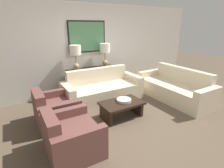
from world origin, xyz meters
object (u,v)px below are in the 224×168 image
at_px(armchair_near_back_wall, 55,111).
at_px(couch_by_side, 174,89).
at_px(couch_by_back_wall, 102,90).
at_px(console_table, 92,80).
at_px(table_lamp_left, 75,53).
at_px(armchair_near_camera, 71,137).
at_px(table_lamp_right, 105,50).
at_px(coffee_table, 122,106).
at_px(decorative_bowl, 124,100).

bearing_deg(armchair_near_back_wall, couch_by_side, -7.12).
bearing_deg(couch_by_side, couch_by_back_wall, 152.55).
distance_m(console_table, table_lamp_left, 1.01).
bearing_deg(armchair_near_camera, couch_by_back_wall, 48.42).
bearing_deg(console_table, table_lamp_right, 0.00).
distance_m(table_lamp_left, couch_by_side, 3.00).
distance_m(coffee_table, armchair_near_camera, 1.47).
distance_m(decorative_bowl, armchair_near_back_wall, 1.53).
bearing_deg(table_lamp_right, armchair_near_camera, -129.43).
bearing_deg(couch_by_side, armchair_near_back_wall, 172.88).
bearing_deg(couch_by_back_wall, armchair_near_back_wall, -159.36).
bearing_deg(console_table, armchair_near_camera, -121.73).
xyz_separation_m(table_lamp_left, decorative_bowl, (0.47, -1.77, -0.88)).
bearing_deg(armchair_near_camera, console_table, 58.27).
distance_m(console_table, couch_by_back_wall, 0.71).
bearing_deg(table_lamp_left, armchair_near_back_wall, -127.70).
bearing_deg(coffee_table, table_lamp_right, 73.06).
xyz_separation_m(table_lamp_left, couch_by_side, (2.30, -1.65, -0.99)).
relative_size(console_table, armchair_near_camera, 1.57).
relative_size(console_table, couch_by_back_wall, 0.69).
distance_m(decorative_bowl, armchair_near_camera, 1.55).
distance_m(couch_by_side, decorative_bowl, 1.83).
bearing_deg(couch_by_side, console_table, 137.86).
bearing_deg(console_table, coffee_table, -92.24).
height_order(console_table, armchair_near_back_wall, console_table).
relative_size(table_lamp_left, armchair_near_camera, 0.74).
relative_size(armchair_near_back_wall, armchair_near_camera, 1.00).
bearing_deg(couch_by_side, coffee_table, -176.04).
relative_size(couch_by_side, decorative_bowl, 6.45).
height_order(table_lamp_left, coffee_table, table_lamp_left).
distance_m(couch_by_back_wall, decorative_bowl, 1.07).
xyz_separation_m(coffee_table, armchair_near_back_wall, (-1.37, 0.54, 0.01)).
bearing_deg(couch_by_side, table_lamp_right, 129.30).
bearing_deg(armchair_near_back_wall, table_lamp_right, 33.10).
bearing_deg(table_lamp_left, armchair_near_camera, -112.50).
relative_size(couch_by_back_wall, couch_by_side, 1.00).
height_order(table_lamp_left, couch_by_side, table_lamp_left).
bearing_deg(table_lamp_left, coffee_table, -77.24).
height_order(table_lamp_left, armchair_near_back_wall, table_lamp_left).
bearing_deg(armchair_near_back_wall, decorative_bowl, -20.01).
bearing_deg(decorative_bowl, console_table, 90.00).
bearing_deg(decorative_bowl, table_lamp_left, 105.00).
bearing_deg(decorative_bowl, armchair_near_camera, -158.87).
relative_size(table_lamp_right, armchair_near_back_wall, 0.74).
bearing_deg(table_lamp_right, console_table, 180.00).
bearing_deg(armchair_near_back_wall, table_lamp_left, 52.30).
bearing_deg(coffee_table, couch_by_back_wall, 86.31).
height_order(couch_by_side, armchair_near_back_wall, couch_by_side).
relative_size(table_lamp_left, couch_by_back_wall, 0.33).
relative_size(console_table, decorative_bowl, 4.46).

